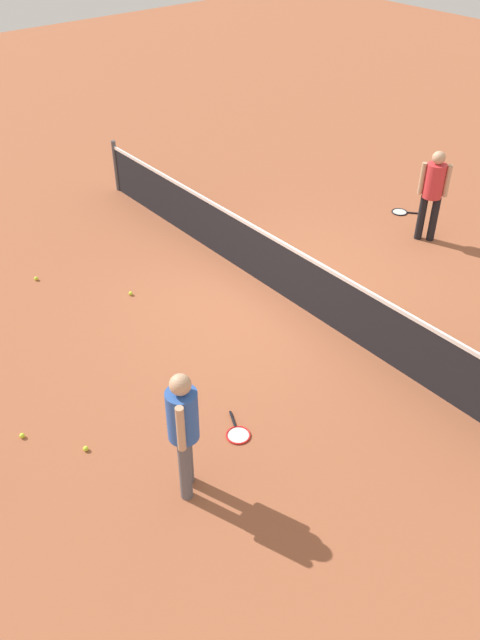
% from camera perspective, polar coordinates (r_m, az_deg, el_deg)
% --- Properties ---
extents(ground_plane, '(40.00, 40.00, 0.00)m').
position_cam_1_polar(ground_plane, '(10.79, 3.19, 2.53)').
color(ground_plane, '#9E5638').
extents(court_net, '(10.09, 0.09, 1.07)m').
position_cam_1_polar(court_net, '(10.52, 3.28, 4.80)').
color(court_net, '#4C4C51').
rests_on(court_net, ground_plane).
extents(player_near_side, '(0.48, 0.48, 1.70)m').
position_cam_1_polar(player_near_side, '(7.02, -4.97, -9.13)').
color(player_near_side, '#595960').
rests_on(player_near_side, ground_plane).
extents(player_far_side, '(0.48, 0.48, 1.70)m').
position_cam_1_polar(player_far_side, '(12.29, 16.46, 10.91)').
color(player_far_side, black).
rests_on(player_far_side, ground_plane).
extents(tennis_racket_near_player, '(0.60, 0.42, 0.03)m').
position_cam_1_polar(tennis_racket_near_player, '(8.29, -0.20, -9.86)').
color(tennis_racket_near_player, red).
rests_on(tennis_racket_near_player, ground_plane).
extents(tennis_racket_far_player, '(0.56, 0.50, 0.03)m').
position_cam_1_polar(tennis_racket_far_player, '(13.57, 13.83, 9.11)').
color(tennis_racket_far_player, black).
rests_on(tennis_racket_far_player, ground_plane).
extents(tennis_ball_near_player, '(0.07, 0.07, 0.07)m').
position_cam_1_polar(tennis_ball_near_player, '(8.30, -13.28, -10.84)').
color(tennis_ball_near_player, '#C6E033').
rests_on(tennis_ball_near_player, ground_plane).
extents(tennis_ball_by_net, '(0.07, 0.07, 0.07)m').
position_cam_1_polar(tennis_ball_by_net, '(11.55, -17.32, 3.47)').
color(tennis_ball_by_net, '#C6E033').
rests_on(tennis_ball_by_net, ground_plane).
extents(tennis_ball_midcourt, '(0.07, 0.07, 0.07)m').
position_cam_1_polar(tennis_ball_midcourt, '(10.80, -9.50, 2.30)').
color(tennis_ball_midcourt, '#C6E033').
rests_on(tennis_ball_midcourt, ground_plane).
extents(tennis_ball_baseline, '(0.07, 0.07, 0.07)m').
position_cam_1_polar(tennis_ball_baseline, '(8.67, -18.44, -9.53)').
color(tennis_ball_baseline, '#C6E033').
rests_on(tennis_ball_baseline, ground_plane).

